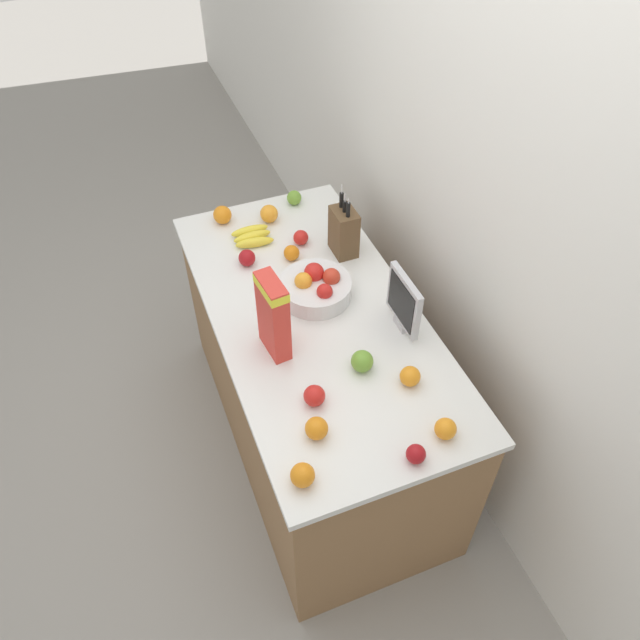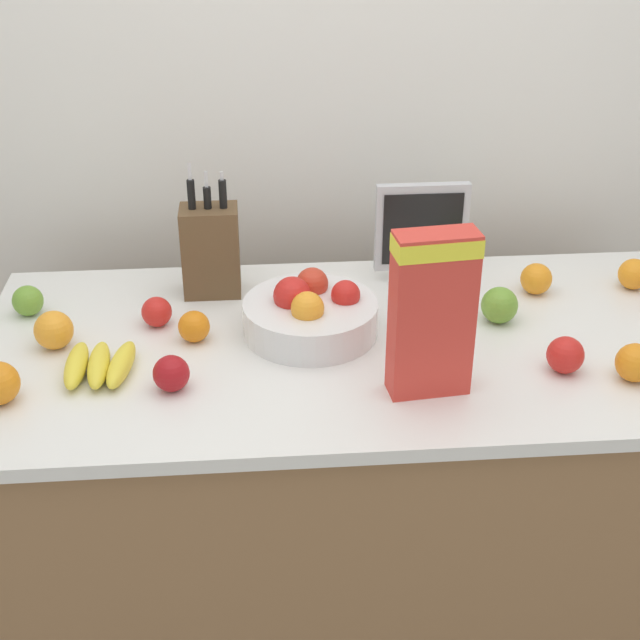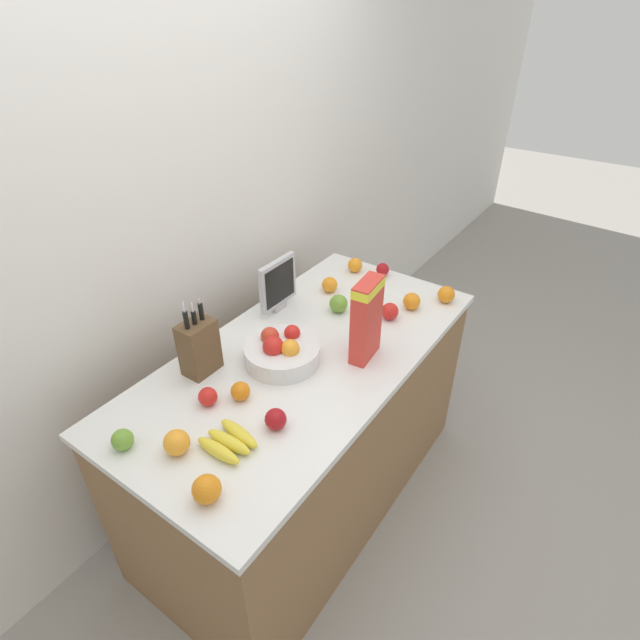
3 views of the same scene
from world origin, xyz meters
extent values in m
plane|color=gray|center=(0.00, 0.00, 0.00)|extent=(14.00, 14.00, 0.00)
cube|color=silver|center=(0.00, 0.62, 1.30)|extent=(9.00, 0.06, 2.60)
cube|color=olive|center=(0.00, 0.00, 0.43)|extent=(1.62, 0.77, 0.85)
cube|color=white|center=(0.00, 0.00, 0.87)|extent=(1.65, 0.80, 0.03)
cube|color=brown|center=(-0.31, 0.26, 0.99)|extent=(0.13, 0.09, 0.22)
cylinder|color=black|center=(-0.35, 0.26, 1.13)|extent=(0.02, 0.02, 0.07)
cube|color=silver|center=(-0.35, 0.26, 1.19)|extent=(0.01, 0.00, 0.04)
cylinder|color=black|center=(-0.31, 0.26, 1.12)|extent=(0.02, 0.02, 0.05)
cube|color=silver|center=(-0.31, 0.26, 1.17)|extent=(0.01, 0.00, 0.04)
cylinder|color=black|center=(-0.28, 0.26, 1.13)|extent=(0.02, 0.02, 0.07)
cube|color=silver|center=(-0.28, 0.26, 1.17)|extent=(0.01, 0.00, 0.02)
cube|color=#B7B7BC|center=(0.19, 0.29, 0.90)|extent=(0.08, 0.03, 0.03)
cube|color=#B7B7BC|center=(0.19, 0.29, 1.02)|extent=(0.23, 0.02, 0.22)
cube|color=black|center=(0.19, 0.27, 1.02)|extent=(0.19, 0.00, 0.18)
cube|color=red|center=(0.12, -0.21, 1.05)|extent=(0.16, 0.08, 0.34)
cube|color=yellow|center=(0.12, -0.21, 1.19)|extent=(0.17, 0.09, 0.04)
cylinder|color=silver|center=(-0.09, 0.04, 0.92)|extent=(0.30, 0.30, 0.08)
sphere|color=red|center=(-0.01, 0.05, 0.97)|extent=(0.06, 0.06, 0.06)
sphere|color=red|center=(-0.08, 0.11, 0.97)|extent=(0.07, 0.07, 0.07)
sphere|color=red|center=(-0.13, 0.05, 0.97)|extent=(0.08, 0.08, 0.08)
sphere|color=orange|center=(-0.10, -0.01, 0.97)|extent=(0.07, 0.07, 0.07)
ellipsoid|color=yellow|center=(-0.58, -0.09, 0.90)|extent=(0.04, 0.17, 0.04)
ellipsoid|color=yellow|center=(-0.54, -0.10, 0.90)|extent=(0.05, 0.18, 0.04)
ellipsoid|color=yellow|center=(-0.49, -0.10, 0.90)|extent=(0.07, 0.18, 0.04)
sphere|color=red|center=(-0.43, 0.10, 0.91)|extent=(0.07, 0.07, 0.07)
sphere|color=#A31419|center=(-0.38, -0.17, 0.92)|extent=(0.07, 0.07, 0.07)
sphere|color=#A31419|center=(0.75, 0.06, 0.91)|extent=(0.07, 0.07, 0.07)
sphere|color=#6B9E33|center=(-0.73, 0.18, 0.92)|extent=(0.07, 0.07, 0.07)
sphere|color=#6B9E33|center=(0.34, 0.06, 0.92)|extent=(0.08, 0.08, 0.08)
sphere|color=red|center=(0.42, -0.16, 0.92)|extent=(0.08, 0.08, 0.08)
sphere|color=orange|center=(0.55, -0.20, 0.92)|extent=(0.08, 0.08, 0.08)
sphere|color=orange|center=(-0.65, 0.02, 0.92)|extent=(0.08, 0.08, 0.08)
sphere|color=orange|center=(-0.72, -0.18, 0.92)|extent=(0.09, 0.09, 0.09)
sphere|color=orange|center=(-0.35, 0.03, 0.92)|extent=(0.07, 0.07, 0.07)
sphere|color=orange|center=(0.70, 0.20, 0.92)|extent=(0.07, 0.07, 0.07)
sphere|color=orange|center=(0.46, 0.19, 0.92)|extent=(0.08, 0.08, 0.08)
sphere|color=orange|center=(0.69, -0.31, 0.92)|extent=(0.08, 0.08, 0.08)
camera|label=1|loc=(1.65, -0.63, 2.66)|focal=35.00mm
camera|label=2|loc=(-0.21, -1.67, 1.86)|focal=50.00mm
camera|label=3|loc=(-1.27, -0.97, 2.11)|focal=28.00mm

